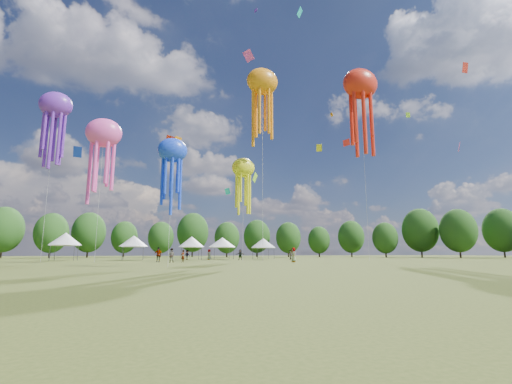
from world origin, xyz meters
name	(u,v)px	position (x,y,z in m)	size (l,w,h in m)	color
ground	(396,285)	(0.00, 0.00, 0.00)	(300.00, 300.00, 0.00)	#384416
spectator_near	(171,255)	(-5.91, 35.47, 0.89)	(0.87, 0.68, 1.78)	gray
spectators_far	(228,255)	(3.96, 46.07, 0.90)	(25.15, 23.21, 1.93)	gray
festival_tents	(181,242)	(-2.86, 54.86, 3.22)	(39.35, 12.28, 4.40)	#47474C
show_kites	(253,116)	(5.46, 37.27, 21.59)	(52.24, 25.42, 32.13)	#FF4BB4
small_kites	(201,78)	(-1.57, 43.58, 29.78)	(73.24, 61.90, 46.60)	#FF4BB4
treeline	(173,226)	(-3.87, 62.51, 6.54)	(201.57, 95.24, 13.43)	#38281C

